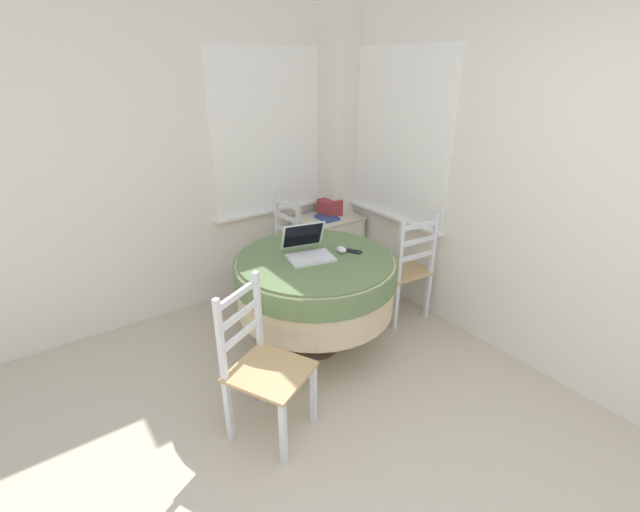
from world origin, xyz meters
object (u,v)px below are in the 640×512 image
object	(u,v)px
dining_chair_near_back_window	(276,253)
dining_chair_near_right_window	(404,270)
cell_phone	(353,251)
dining_chair_camera_near	(263,367)
storage_box	(330,207)
laptop	(308,250)
round_dining_table	(315,280)
book_on_cabinet	(327,218)
computer_mouse	(341,250)
corner_cabinet	(328,247)

from	to	relation	value
dining_chair_near_back_window	dining_chair_near_right_window	world-z (taller)	same
dining_chair_near_right_window	cell_phone	bearing A→B (deg)	-177.56
dining_chair_camera_near	storage_box	world-z (taller)	dining_chair_camera_near
laptop	dining_chair_camera_near	bearing A→B (deg)	-141.57
round_dining_table	book_on_cabinet	distance (m)	1.18
dining_chair_near_right_window	book_on_cabinet	world-z (taller)	dining_chair_near_right_window
cell_phone	dining_chair_near_right_window	distance (m)	0.67
cell_phone	storage_box	world-z (taller)	storage_box
storage_box	book_on_cabinet	size ratio (longest dim) A/B	0.89
cell_phone	dining_chair_near_back_window	distance (m)	1.02
cell_phone	dining_chair_near_right_window	size ratio (longest dim) A/B	0.14
laptop	dining_chair_near_back_window	bearing A→B (deg)	76.64
dining_chair_near_right_window	dining_chair_camera_near	xyz separation A→B (m)	(-1.59, -0.43, 0.00)
computer_mouse	book_on_cabinet	size ratio (longest dim) A/B	0.40
dining_chair_camera_near	book_on_cabinet	size ratio (longest dim) A/B	4.36
computer_mouse	cell_phone	size ratio (longest dim) A/B	0.66
storage_box	book_on_cabinet	distance (m)	0.14
corner_cabinet	book_on_cabinet	size ratio (longest dim) A/B	3.00
laptop	dining_chair_near_back_window	world-z (taller)	laptop
cell_phone	dining_chair_near_back_window	world-z (taller)	dining_chair_near_back_window
round_dining_table	dining_chair_camera_near	world-z (taller)	dining_chair_camera_near
dining_chair_near_back_window	corner_cabinet	bearing A→B (deg)	4.78
dining_chair_near_right_window	laptop	bearing A→B (deg)	172.90
cell_phone	corner_cabinet	bearing A→B (deg)	62.61
storage_box	corner_cabinet	bearing A→B (deg)	-137.12
dining_chair_near_right_window	corner_cabinet	xyz separation A→B (m)	(-0.06, 0.99, -0.12)
computer_mouse	dining_chair_camera_near	world-z (taller)	dining_chair_camera_near
laptop	dining_chair_near_right_window	bearing A→B (deg)	-7.10
storage_box	cell_phone	bearing A→B (deg)	-118.45
laptop	computer_mouse	xyz separation A→B (m)	(0.24, -0.09, -0.03)
cell_phone	dining_chair_near_right_window	world-z (taller)	dining_chair_near_right_window
computer_mouse	cell_phone	xyz separation A→B (m)	(0.08, -0.04, -0.02)
computer_mouse	corner_cabinet	bearing A→B (deg)	58.07
dining_chair_camera_near	book_on_cabinet	xyz separation A→B (m)	(1.49, 1.39, 0.22)
laptop	book_on_cabinet	world-z (taller)	laptop
cell_phone	book_on_cabinet	xyz separation A→B (m)	(0.48, 0.98, -0.11)
laptop	cell_phone	size ratio (longest dim) A/B	2.89
laptop	dining_chair_camera_near	world-z (taller)	laptop
round_dining_table	computer_mouse	distance (m)	0.29
cell_phone	dining_chair_camera_near	distance (m)	1.13
dining_chair_near_right_window	corner_cabinet	world-z (taller)	dining_chair_near_right_window
computer_mouse	dining_chair_near_back_window	distance (m)	0.98
cell_phone	dining_chair_camera_near	world-z (taller)	dining_chair_camera_near
laptop	storage_box	size ratio (longest dim) A/B	1.98
corner_cabinet	laptop	bearing A→B (deg)	-133.81
laptop	dining_chair_camera_near	distance (m)	0.96
computer_mouse	dining_chair_near_back_window	bearing A→B (deg)	92.57
round_dining_table	dining_chair_near_right_window	bearing A→B (deg)	-3.94
round_dining_table	storage_box	xyz separation A→B (m)	(0.86, 0.97, 0.14)
dining_chair_camera_near	book_on_cabinet	bearing A→B (deg)	43.03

